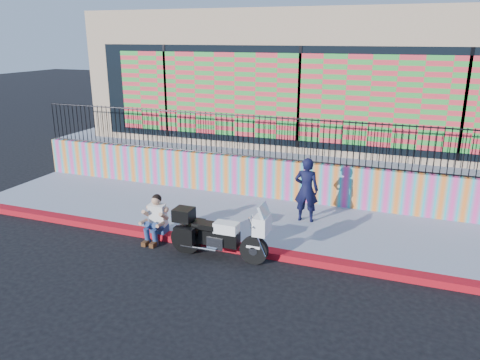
% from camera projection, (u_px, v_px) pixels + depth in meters
% --- Properties ---
extents(ground, '(90.00, 90.00, 0.00)m').
position_uv_depth(ground, '(248.00, 253.00, 10.15)').
color(ground, black).
rests_on(ground, ground).
extents(red_curb, '(16.00, 0.30, 0.15)m').
position_uv_depth(red_curb, '(248.00, 250.00, 10.12)').
color(red_curb, '#A20B14').
rests_on(red_curb, ground).
extents(sidewalk, '(16.00, 3.00, 0.15)m').
position_uv_depth(sidewalk, '(271.00, 222.00, 11.60)').
color(sidewalk, gray).
rests_on(sidewalk, ground).
extents(mural_wall, '(16.00, 0.20, 1.10)m').
position_uv_depth(mural_wall, '(288.00, 180.00, 12.84)').
color(mural_wall, '#E33B94').
rests_on(mural_wall, sidewalk).
extents(metal_fence, '(15.80, 0.04, 1.20)m').
position_uv_depth(metal_fence, '(290.00, 139.00, 12.50)').
color(metal_fence, black).
rests_on(metal_fence, mural_wall).
extents(elevated_platform, '(16.00, 10.00, 1.25)m').
position_uv_depth(elevated_platform, '(324.00, 144.00, 17.42)').
color(elevated_platform, gray).
rests_on(elevated_platform, ground).
extents(storefront_building, '(14.00, 8.06, 4.00)m').
position_uv_depth(storefront_building, '(327.00, 73.00, 16.45)').
color(storefront_building, tan).
rests_on(storefront_building, elevated_platform).
extents(police_motorcycle, '(2.14, 0.71, 1.33)m').
position_uv_depth(police_motorcycle, '(217.00, 233.00, 9.79)').
color(police_motorcycle, black).
rests_on(police_motorcycle, ground).
extents(police_officer, '(0.60, 0.42, 1.59)m').
position_uv_depth(police_officer, '(306.00, 190.00, 11.29)').
color(police_officer, black).
rests_on(police_officer, sidewalk).
extents(seated_man, '(0.54, 0.71, 1.06)m').
position_uv_depth(seated_man, '(155.00, 223.00, 10.59)').
color(seated_man, navy).
rests_on(seated_man, ground).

